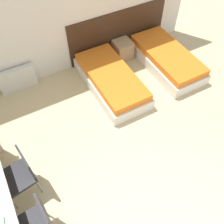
{
  "coord_description": "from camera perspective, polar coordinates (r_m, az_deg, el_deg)",
  "views": [
    {
      "loc": [
        -1.25,
        0.13,
        3.9
      ],
      "look_at": [
        0.0,
        2.42,
        0.55
      ],
      "focal_mm": 40.0,
      "sensor_mm": 36.0,
      "label": 1
    }
  ],
  "objects": [
    {
      "name": "wall_back",
      "position": [
        5.15,
        -11.57,
        21.38
      ],
      "size": [
        5.94,
        0.05,
        2.7
      ],
      "color": "white",
      "rests_on": "ground_plane"
    },
    {
      "name": "headboard_panel",
      "position": [
        5.98,
        1.39,
        17.69
      ],
      "size": [
        2.42,
        0.03,
        1.06
      ],
      "color": "#382316",
      "rests_on": "ground_plane"
    },
    {
      "name": "bed_near_window",
      "position": [
        5.26,
        -0.18,
        7.24
      ],
      "size": [
        0.9,
        1.89,
        0.4
      ],
      "color": "silver",
      "rests_on": "ground_plane"
    },
    {
      "name": "bed_near_door",
      "position": [
        5.89,
        12.34,
        11.77
      ],
      "size": [
        0.9,
        1.89,
        0.4
      ],
      "color": "silver",
      "rests_on": "ground_plane"
    },
    {
      "name": "nightstand",
      "position": [
        6.0,
        2.45,
        14.07
      ],
      "size": [
        0.4,
        0.4,
        0.42
      ],
      "color": "tan",
      "rests_on": "ground_plane"
    },
    {
      "name": "radiator",
      "position": [
        5.54,
        -20.84,
        6.99
      ],
      "size": [
        0.76,
        0.12,
        0.53
      ],
      "color": "silver",
      "rests_on": "ground_plane"
    },
    {
      "name": "chair_near_laptop",
      "position": [
        3.96,
        -20.42,
        -13.12
      ],
      "size": [
        0.54,
        0.54,
        0.89
      ],
      "rotation": [
        0.0,
        0.0,
        0.15
      ],
      "color": "#232328",
      "rests_on": "ground_plane"
    },
    {
      "name": "chair_near_notebook",
      "position": [
        3.63,
        -16.94,
        -23.21
      ],
      "size": [
        0.5,
        0.5,
        0.89
      ],
      "rotation": [
        0.0,
        0.0,
        0.07
      ],
      "color": "#232328",
      "rests_on": "ground_plane"
    }
  ]
}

